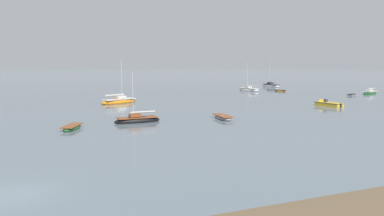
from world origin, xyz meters
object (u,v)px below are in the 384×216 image
at_px(rowboat_moored_0, 280,91).
at_px(rowboat_moored_1, 72,128).
at_px(rowboat_moored_3, 351,95).
at_px(sailboat_moored_0, 137,120).
at_px(motorboat_moored_0, 325,104).
at_px(sailboat_moored_1, 119,101).
at_px(sailboat_moored_2, 249,90).
at_px(sailboat_moored_4, 271,86).
at_px(rowboat_moored_4, 223,118).
at_px(sailboat_moored_5, 370,93).

relative_size(rowboat_moored_0, rowboat_moored_1, 0.78).
bearing_deg(rowboat_moored_1, rowboat_moored_3, 133.36).
bearing_deg(rowboat_moored_1, sailboat_moored_0, 128.87).
bearing_deg(motorboat_moored_0, sailboat_moored_0, 86.78).
bearing_deg(sailboat_moored_0, sailboat_moored_1, -97.17).
height_order(sailboat_moored_0, rowboat_moored_0, sailboat_moored_0).
bearing_deg(sailboat_moored_1, sailboat_moored_2, 0.33).
relative_size(sailboat_moored_2, sailboat_moored_4, 0.96).
relative_size(rowboat_moored_4, sailboat_moored_5, 0.73).
bearing_deg(rowboat_moored_0, rowboat_moored_1, 92.44).
height_order(rowboat_moored_0, sailboat_moored_2, sailboat_moored_2).
xyz_separation_m(rowboat_moored_0, sailboat_moored_4, (6.72, 13.87, 0.19)).
xyz_separation_m(rowboat_moored_1, rowboat_moored_4, (18.23, 0.17, 0.01)).
distance_m(sailboat_moored_0, rowboat_moored_3, 52.49).
height_order(motorboat_moored_0, rowboat_moored_0, motorboat_moored_0).
relative_size(motorboat_moored_0, sailboat_moored_2, 0.74).
relative_size(rowboat_moored_1, sailboat_moored_4, 0.55).
distance_m(rowboat_moored_0, sailboat_moored_4, 15.42).
height_order(sailboat_moored_4, sailboat_moored_5, sailboat_moored_4).
height_order(sailboat_moored_2, rowboat_moored_3, sailboat_moored_2).
bearing_deg(sailboat_moored_5, sailboat_moored_2, -57.54).
bearing_deg(sailboat_moored_0, rowboat_moored_3, -162.89).
distance_m(sailboat_moored_0, sailboat_moored_1, 21.03).
relative_size(sailboat_moored_1, sailboat_moored_4, 1.04).
bearing_deg(sailboat_moored_0, rowboat_moored_4, 169.99).
bearing_deg(motorboat_moored_0, sailboat_moored_2, -18.68).
height_order(rowboat_moored_4, sailboat_moored_5, sailboat_moored_5).
relative_size(rowboat_moored_3, sailboat_moored_4, 0.42).
xyz_separation_m(sailboat_moored_1, sailboat_moored_5, (54.58, -2.70, -0.08)).
xyz_separation_m(motorboat_moored_0, rowboat_moored_4, (-21.67, -6.20, -0.06)).
bearing_deg(sailboat_moored_1, rowboat_moored_1, -135.65).
relative_size(motorboat_moored_0, sailboat_moored_4, 0.71).
height_order(sailboat_moored_1, sailboat_moored_5, sailboat_moored_1).
height_order(motorboat_moored_0, rowboat_moored_4, motorboat_moored_0).
height_order(rowboat_moored_3, rowboat_moored_4, rowboat_moored_4).
distance_m(rowboat_moored_4, sailboat_moored_4, 60.64).
relative_size(rowboat_moored_1, rowboat_moored_4, 0.95).
distance_m(rowboat_moored_0, rowboat_moored_1, 60.05).
height_order(rowboat_moored_0, sailboat_moored_4, sailboat_moored_4).
xyz_separation_m(sailboat_moored_0, sailboat_moored_2, (36.24, 35.17, 0.04)).
bearing_deg(rowboat_moored_4, sailboat_moored_5, -61.47).
xyz_separation_m(rowboat_moored_3, sailboat_moored_5, (6.92, 1.65, 0.13)).
xyz_separation_m(sailboat_moored_2, rowboat_moored_4, (-25.64, -36.79, -0.13)).
bearing_deg(rowboat_moored_1, sailboat_moored_5, 132.90).
distance_m(sailboat_moored_0, rowboat_moored_0, 52.76).
height_order(sailboat_moored_0, rowboat_moored_1, sailboat_moored_0).
distance_m(sailboat_moored_2, rowboat_moored_4, 44.84).
bearing_deg(sailboat_moored_4, motorboat_moored_0, 153.13).
relative_size(rowboat_moored_0, rowboat_moored_4, 0.74).
height_order(sailboat_moored_1, sailboat_moored_2, sailboat_moored_1).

